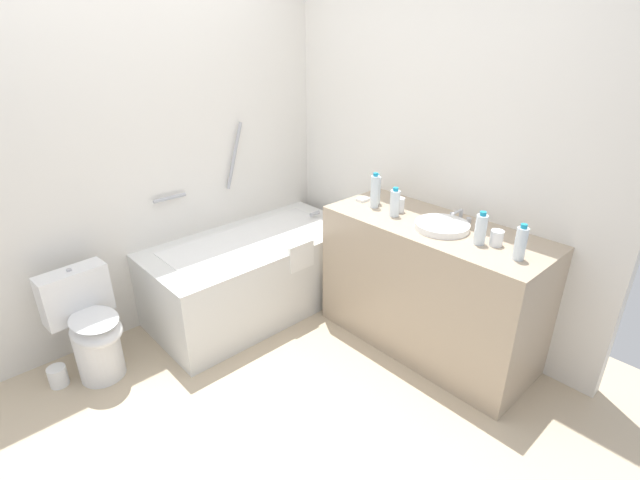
# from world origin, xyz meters

# --- Properties ---
(ground_plane) EXTENTS (3.99, 3.99, 0.00)m
(ground_plane) POSITION_xyz_m (0.00, 0.00, 0.00)
(ground_plane) COLOR #C1AD8E
(wall_back_tiled) EXTENTS (3.39, 0.10, 2.58)m
(wall_back_tiled) POSITION_xyz_m (0.00, 1.24, 1.29)
(wall_back_tiled) COLOR silver
(wall_back_tiled) RESTS_ON ground_plane
(wall_right_mirror) EXTENTS (0.10, 2.78, 2.58)m
(wall_right_mirror) POSITION_xyz_m (1.54, 0.00, 1.29)
(wall_right_mirror) COLOR silver
(wall_right_mirror) RESTS_ON ground_plane
(bathtub) EXTENTS (1.59, 0.78, 1.38)m
(bathtub) POSITION_xyz_m (0.61, 0.80, 0.32)
(bathtub) COLOR silver
(bathtub) RESTS_ON ground_plane
(toilet) EXTENTS (0.41, 0.51, 0.70)m
(toilet) POSITION_xyz_m (-0.58, 0.86, 0.34)
(toilet) COLOR white
(toilet) RESTS_ON ground_plane
(vanity_counter) EXTENTS (0.59, 1.44, 0.90)m
(vanity_counter) POSITION_xyz_m (1.20, -0.37, 0.45)
(vanity_counter) COLOR tan
(vanity_counter) RESTS_ON ground_plane
(sink_basin) EXTENTS (0.33, 0.33, 0.04)m
(sink_basin) POSITION_xyz_m (1.17, -0.43, 0.92)
(sink_basin) COLOR white
(sink_basin) RESTS_ON vanity_counter
(sink_faucet) EXTENTS (0.12, 0.15, 0.08)m
(sink_faucet) POSITION_xyz_m (1.36, -0.43, 0.93)
(sink_faucet) COLOR silver
(sink_faucet) RESTS_ON vanity_counter
(water_bottle_0) EXTENTS (0.06, 0.06, 0.21)m
(water_bottle_0) POSITION_xyz_m (1.22, 0.15, 1.00)
(water_bottle_0) COLOR silver
(water_bottle_0) RESTS_ON vanity_counter
(water_bottle_1) EXTENTS (0.06, 0.06, 0.20)m
(water_bottle_1) POSITION_xyz_m (1.12, -0.94, 0.99)
(water_bottle_1) COLOR silver
(water_bottle_1) RESTS_ON vanity_counter
(water_bottle_2) EXTENTS (0.06, 0.06, 0.24)m
(water_bottle_2) POSITION_xyz_m (1.15, 0.10, 1.01)
(water_bottle_2) COLOR silver
(water_bottle_2) RESTS_ON vanity_counter
(water_bottle_3) EXTENTS (0.06, 0.06, 0.19)m
(water_bottle_3) POSITION_xyz_m (1.13, -0.09, 0.99)
(water_bottle_3) COLOR silver
(water_bottle_3) RESTS_ON vanity_counter
(water_bottle_4) EXTENTS (0.07, 0.07, 0.20)m
(water_bottle_4) POSITION_xyz_m (1.14, -0.70, 0.99)
(water_bottle_4) COLOR silver
(water_bottle_4) RESTS_ON vanity_counter
(drinking_glass_0) EXTENTS (0.07, 0.07, 0.09)m
(drinking_glass_0) POSITION_xyz_m (1.19, -0.77, 0.94)
(drinking_glass_0) COLOR white
(drinking_glass_0) RESTS_ON vanity_counter
(drinking_glass_1) EXTENTS (0.07, 0.07, 0.10)m
(drinking_glass_1) POSITION_xyz_m (1.21, -0.07, 0.95)
(drinking_glass_1) COLOR white
(drinking_glass_1) RESTS_ON vanity_counter
(soap_dish) EXTENTS (0.09, 0.06, 0.02)m
(soap_dish) POSITION_xyz_m (1.20, 0.24, 0.91)
(soap_dish) COLOR white
(soap_dish) RESTS_ON vanity_counter
(toilet_paper_roll) EXTENTS (0.11, 0.11, 0.13)m
(toilet_paper_roll) POSITION_xyz_m (-0.81, 0.91, 0.06)
(toilet_paper_roll) COLOR white
(toilet_paper_roll) RESTS_ON ground_plane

